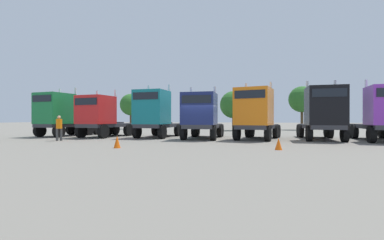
{
  "coord_description": "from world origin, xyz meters",
  "views": [
    {
      "loc": [
        3.55,
        -19.0,
        1.55
      ],
      "look_at": [
        -1.14,
        2.59,
        1.46
      ],
      "focal_mm": 25.11,
      "sensor_mm": 36.0,
      "label": 1
    }
  ],
  "objects": [
    {
      "name": "traffic_cone_far",
      "position": [
        4.94,
        -4.99,
        0.3
      ],
      "size": [
        0.36,
        0.36,
        0.6
      ],
      "primitive_type": "cone",
      "color": "#F2590C",
      "rests_on": "ground"
    },
    {
      "name": "oak_far_left",
      "position": [
        -14.47,
        19.45,
        3.74
      ],
      "size": [
        3.33,
        3.33,
        5.43
      ],
      "color": "#4C3823",
      "rests_on": "ground"
    },
    {
      "name": "traffic_cone_near",
      "position": [
        -3.37,
        -5.92,
        0.33
      ],
      "size": [
        0.36,
        0.36,
        0.67
      ],
      "primitive_type": "cone",
      "color": "#F2590C",
      "rests_on": "ground"
    },
    {
      "name": "semi_truck_orange",
      "position": [
        3.92,
        1.38,
        1.99
      ],
      "size": [
        3.79,
        6.1,
        4.36
      ],
      "rotation": [
        0.0,
        0.0,
        -1.81
      ],
      "color": "#333338",
      "rests_on": "ground"
    },
    {
      "name": "semi_truck_navy",
      "position": [
        -0.1,
        1.16,
        1.8
      ],
      "size": [
        2.63,
        6.03,
        4.06
      ],
      "rotation": [
        0.0,
        0.0,
        -1.58
      ],
      "color": "#333338",
      "rests_on": "ground"
    },
    {
      "name": "visitor_in_hivis",
      "position": [
        -9.69,
        -2.44,
        1.04
      ],
      "size": [
        0.54,
        0.54,
        1.79
      ],
      "rotation": [
        0.0,
        0.0,
        5.81
      ],
      "color": "#3E3E3E",
      "rests_on": "ground"
    },
    {
      "name": "semi_truck_green",
      "position": [
        -12.94,
        1.7,
        1.99
      ],
      "size": [
        3.4,
        6.13,
        4.36
      ],
      "rotation": [
        0.0,
        0.0,
        -1.73
      ],
      "color": "#333338",
      "rests_on": "ground"
    },
    {
      "name": "semi_truck_black",
      "position": [
        8.66,
        1.84,
        1.97
      ],
      "size": [
        2.79,
        6.39,
        4.39
      ],
      "rotation": [
        0.0,
        0.0,
        -1.61
      ],
      "color": "#333338",
      "rests_on": "ground"
    },
    {
      "name": "ground",
      "position": [
        0.0,
        0.0,
        0.0
      ],
      "size": [
        200.0,
        200.0,
        0.0
      ],
      "primitive_type": "plane",
      "color": "slate"
    },
    {
      "name": "semi_truck_teal",
      "position": [
        -4.15,
        2.03,
        2.0
      ],
      "size": [
        2.99,
        6.1,
        4.44
      ],
      "rotation": [
        0.0,
        0.0,
        -1.65
      ],
      "color": "#333338",
      "rests_on": "ground"
    },
    {
      "name": "semi_truck_red",
      "position": [
        -8.77,
        1.51,
        1.81
      ],
      "size": [
        3.26,
        6.16,
        4.04
      ],
      "rotation": [
        0.0,
        0.0,
        -1.7
      ],
      "color": "#333338",
      "rests_on": "ground"
    },
    {
      "name": "oak_far_right",
      "position": [
        10.74,
        21.57,
        4.33
      ],
      "size": [
        3.7,
        3.7,
        6.2
      ],
      "color": "#4C3823",
      "rests_on": "ground"
    },
    {
      "name": "oak_far_centre",
      "position": [
        1.35,
        17.29,
        3.45
      ],
      "size": [
        3.64,
        3.64,
        5.28
      ],
      "color": "#4C3823",
      "rests_on": "ground"
    }
  ]
}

